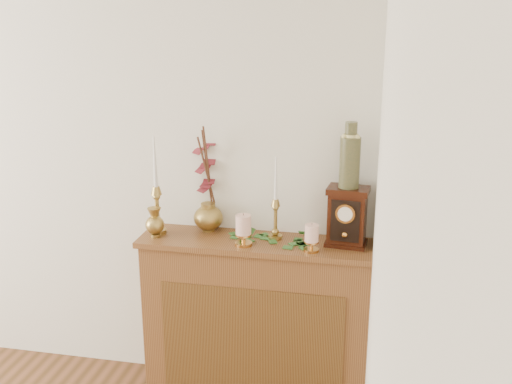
% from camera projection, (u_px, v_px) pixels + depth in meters
% --- Properties ---
extents(console_shelf, '(1.24, 0.34, 0.93)m').
position_uv_depth(console_shelf, '(256.00, 324.00, 3.27)').
color(console_shelf, brown).
rests_on(console_shelf, ground).
extents(candlestick_left, '(0.09, 0.09, 0.53)m').
position_uv_depth(candlestick_left, '(157.00, 202.00, 3.18)').
color(candlestick_left, '#B29A47').
rests_on(candlestick_left, console_shelf).
extents(candlestick_center, '(0.07, 0.07, 0.44)m').
position_uv_depth(candlestick_center, '(276.00, 212.00, 3.11)').
color(candlestick_center, '#B29A47').
rests_on(candlestick_center, console_shelf).
extents(bud_vase, '(0.10, 0.10, 0.16)m').
position_uv_depth(bud_vase, '(155.00, 223.00, 3.15)').
color(bud_vase, '#B29A47').
rests_on(bud_vase, console_shelf).
extents(ginger_jar, '(0.24, 0.26, 0.59)m').
position_uv_depth(ginger_jar, '(207.00, 182.00, 3.23)').
color(ginger_jar, '#B29A47').
rests_on(ginger_jar, console_shelf).
extents(pillar_candle_left, '(0.09, 0.09, 0.17)m').
position_uv_depth(pillar_candle_left, '(243.00, 229.00, 3.03)').
color(pillar_candle_left, '#C78E45').
rests_on(pillar_candle_left, console_shelf).
extents(pillar_candle_right, '(0.08, 0.08, 0.15)m').
position_uv_depth(pillar_candle_right, '(312.00, 237.00, 2.96)').
color(pillar_candle_right, '#C78E45').
rests_on(pillar_candle_right, console_shelf).
extents(ivy_garland, '(0.44, 0.21, 0.08)m').
position_uv_depth(ivy_garland, '(262.00, 240.00, 3.10)').
color(ivy_garland, '#2F6526').
rests_on(ivy_garland, console_shelf).
extents(mantel_clock, '(0.22, 0.16, 0.31)m').
position_uv_depth(mantel_clock, '(347.00, 217.00, 3.02)').
color(mantel_clock, '#36160A').
rests_on(mantel_clock, console_shelf).
extents(ceramic_vase, '(0.10, 0.10, 0.33)m').
position_uv_depth(ceramic_vase, '(350.00, 159.00, 2.93)').
color(ceramic_vase, black).
rests_on(ceramic_vase, mantel_clock).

